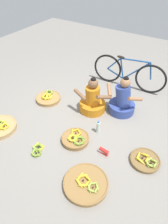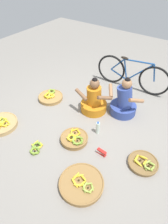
{
  "view_description": "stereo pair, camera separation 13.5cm",
  "coord_description": "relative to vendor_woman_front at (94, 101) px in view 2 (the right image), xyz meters",
  "views": [
    {
      "loc": [
        1.37,
        -2.36,
        2.57
      ],
      "look_at": [
        0.0,
        -0.2,
        0.35
      ],
      "focal_mm": 31.07,
      "sensor_mm": 36.0,
      "label": 1
    },
    {
      "loc": [
        1.48,
        -2.29,
        2.57
      ],
      "look_at": [
        0.0,
        -0.2,
        0.35
      ],
      "focal_mm": 31.07,
      "sensor_mm": 36.0,
      "label": 2
    }
  ],
  "objects": [
    {
      "name": "ground_plane",
      "position": [
        0.11,
        -0.3,
        -0.24
      ],
      "size": [
        10.0,
        10.0,
        0.0
      ],
      "primitive_type": "plane",
      "color": "gray"
    },
    {
      "name": "vendor_woman_front",
      "position": [
        0.0,
        0.0,
        0.0
      ],
      "size": [
        0.69,
        0.53,
        0.76
      ],
      "color": "orange",
      "rests_on": "ground"
    },
    {
      "name": "vendor_woman_behind",
      "position": [
        0.51,
        0.28,
        0.02
      ],
      "size": [
        0.76,
        0.52,
        0.8
      ],
      "color": "#334793",
      "rests_on": "ground"
    },
    {
      "name": "bicycle_leaning",
      "position": [
        0.24,
        1.18,
        0.12
      ],
      "size": [
        1.7,
        0.15,
        0.73
      ],
      "color": "black",
      "rests_on": "ground"
    },
    {
      "name": "banana_basket_front_right",
      "position": [
        0.18,
        -0.88,
        -0.18
      ],
      "size": [
        0.48,
        0.48,
        0.16
      ],
      "color": "olive",
      "rests_on": "ground"
    },
    {
      "name": "banana_basket_mid_left",
      "position": [
        -1.15,
        -1.38,
        -0.18
      ],
      "size": [
        0.6,
        0.6,
        0.16
      ],
      "color": "tan",
      "rests_on": "ground"
    },
    {
      "name": "banana_basket_near_bicycle",
      "position": [
        1.33,
        -0.65,
        -0.2
      ],
      "size": [
        0.47,
        0.47,
        0.13
      ],
      "color": "brown",
      "rests_on": "ground"
    },
    {
      "name": "banana_basket_back_left",
      "position": [
        0.76,
        -1.48,
        -0.19
      ],
      "size": [
        0.64,
        0.64,
        0.15
      ],
      "color": "olive",
      "rests_on": "ground"
    },
    {
      "name": "banana_basket_near_vendor",
      "position": [
        -0.98,
        -0.23,
        -0.19
      ],
      "size": [
        0.53,
        0.53,
        0.15
      ],
      "color": "#A87F47",
      "rests_on": "ground"
    },
    {
      "name": "loose_bananas_front_left",
      "position": [
        -0.23,
        -1.39,
        -0.21
      ],
      "size": [
        0.24,
        0.29,
        0.09
      ],
      "color": "olive",
      "rests_on": "ground"
    },
    {
      "name": "water_bottle",
      "position": [
        0.4,
        -0.49,
        -0.12
      ],
      "size": [
        0.07,
        0.07,
        0.26
      ],
      "color": "silver",
      "rests_on": "ground"
    },
    {
      "name": "packet_carton_stack",
      "position": [
        0.71,
        -0.85,
        -0.19
      ],
      "size": [
        0.17,
        0.07,
        0.09
      ],
      "color": "red",
      "rests_on": "ground"
    }
  ]
}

